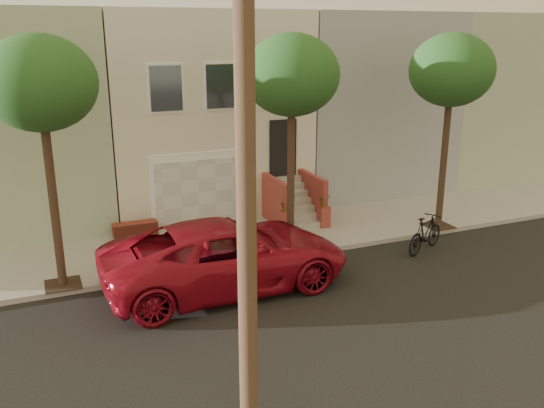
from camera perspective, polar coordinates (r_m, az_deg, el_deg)
name	(u,v)px	position (r m, az deg, el deg)	size (l,w,h in m)	color
ground	(320,316)	(13.83, 4.83, -11.10)	(90.00, 90.00, 0.00)	black
sidewalk	(243,240)	(18.28, -2.94, -3.63)	(40.00, 3.70, 0.15)	gray
house_row	(190,106)	(22.88, -8.17, 9.63)	(33.10, 11.70, 7.00)	beige
tree_left	(40,85)	(14.72, -22.12, 10.93)	(2.70, 2.57, 6.30)	#2D2116
tree_mid	(292,77)	(16.20, 1.99, 12.57)	(2.70, 2.57, 6.30)	#2D2116
tree_right	(452,71)	(19.17, 17.46, 12.50)	(2.70, 2.57, 6.30)	#2D2116
pickup_truck	(227,255)	(14.95, -4.55, -5.09)	(2.97, 6.44, 1.79)	maroon
motorcycle	(425,234)	(17.99, 15.03, -2.86)	(0.54, 1.90, 1.14)	black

